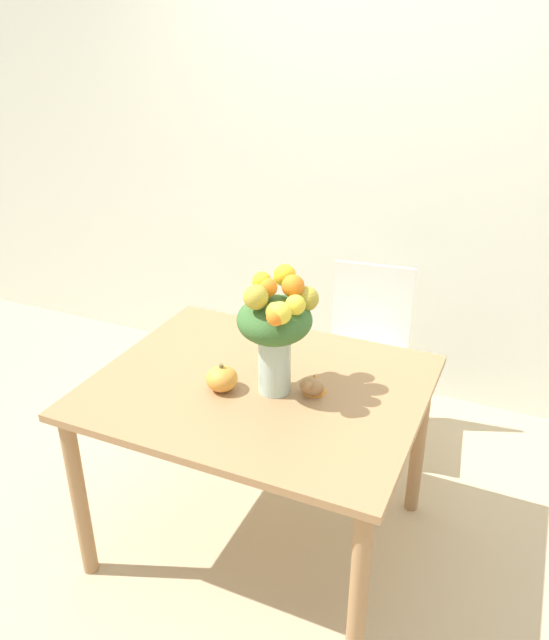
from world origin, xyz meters
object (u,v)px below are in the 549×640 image
object	(u,v)px
pumpkin	(222,379)
dining_chair_near_window	(365,356)
flower_vase	(276,326)
turkey_figurine	(313,384)

from	to	relation	value
pumpkin	dining_chair_near_window	world-z (taller)	dining_chair_near_window
flower_vase	dining_chair_near_window	size ratio (longest dim) A/B	0.50
flower_vase	turkey_figurine	bearing A→B (deg)	17.51
turkey_figurine	dining_chair_near_window	bearing A→B (deg)	92.60
pumpkin	turkey_figurine	xyz separation A→B (m)	(0.31, 0.12, -0.01)
pumpkin	dining_chair_near_window	bearing A→B (deg)	74.12
flower_vase	turkey_figurine	xyz separation A→B (m)	(0.13, 0.04, -0.23)
flower_vase	turkey_figurine	world-z (taller)	flower_vase
pumpkin	flower_vase	bearing A→B (deg)	21.96
pumpkin	turkey_figurine	world-z (taller)	pumpkin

